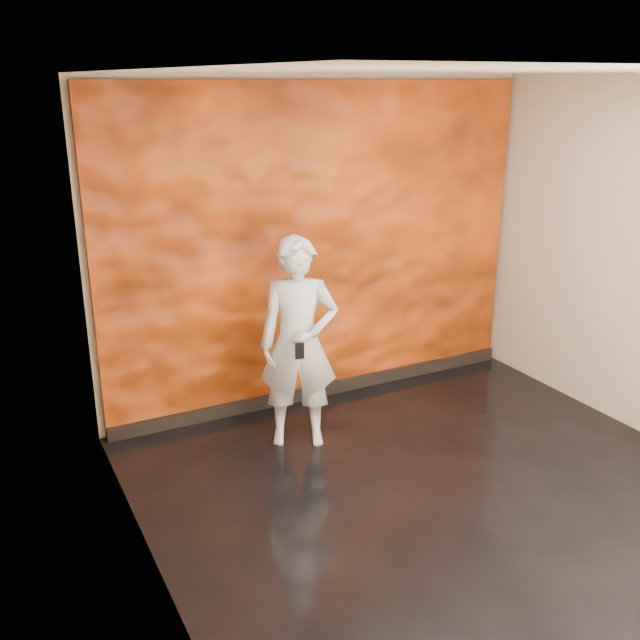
% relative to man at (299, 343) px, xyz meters
% --- Properties ---
extents(room, '(4.02, 4.02, 2.81)m').
position_rel_man_xyz_m(room, '(0.56, -1.25, 0.57)').
color(room, black).
rests_on(room, ground).
extents(feature_wall, '(3.90, 0.06, 2.75)m').
position_rel_man_xyz_m(feature_wall, '(0.56, 0.71, 0.55)').
color(feature_wall, '#FF5D13').
rests_on(feature_wall, ground).
extents(baseboard, '(3.90, 0.04, 0.12)m').
position_rel_man_xyz_m(baseboard, '(0.56, 0.67, -0.77)').
color(baseboard, black).
rests_on(baseboard, ground).
extents(man, '(0.72, 0.62, 1.67)m').
position_rel_man_xyz_m(man, '(0.00, 0.00, 0.00)').
color(man, '#A8ADB9').
rests_on(man, ground).
extents(phone, '(0.07, 0.03, 0.13)m').
position_rel_man_xyz_m(phone, '(-0.09, -0.21, 0.03)').
color(phone, black).
rests_on(phone, man).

